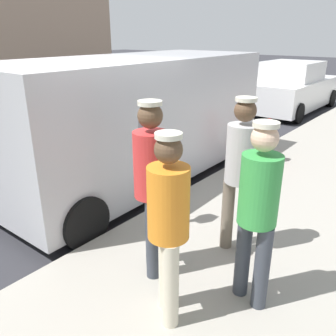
% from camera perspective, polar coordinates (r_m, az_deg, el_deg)
% --- Properties ---
extents(ground_plane, '(80.00, 80.00, 0.00)m').
position_cam_1_polar(ground_plane, '(5.69, -11.84, -5.58)').
color(ground_plane, '#2D2D33').
extents(sidewalk_slab, '(5.00, 32.00, 0.15)m').
position_cam_1_polar(sidewalk_slab, '(4.01, 24.28, -18.51)').
color(sidewalk_slab, '#9E998E').
rests_on(sidewalk_slab, ground).
extents(parking_meter_near, '(0.14, 0.18, 1.52)m').
position_cam_1_polar(parking_meter_near, '(4.20, -3.19, 2.59)').
color(parking_meter_near, gray).
rests_on(parking_meter_near, sidewalk_slab).
extents(pedestrian_in_gray, '(0.35, 0.34, 1.76)m').
position_cam_1_polar(pedestrian_in_gray, '(3.84, 11.76, 0.14)').
color(pedestrian_in_gray, '#726656').
rests_on(pedestrian_in_gray, sidewalk_slab).
extents(pedestrian_in_red, '(0.34, 0.34, 1.80)m').
position_cam_1_polar(pedestrian_in_red, '(3.39, -2.72, -1.84)').
color(pedestrian_in_red, '#383D47').
rests_on(pedestrian_in_red, sidewalk_slab).
extents(pedestrian_in_orange, '(0.34, 0.34, 1.68)m').
position_cam_1_polar(pedestrian_in_orange, '(2.84, 0.07, -8.37)').
color(pedestrian_in_orange, beige).
rests_on(pedestrian_in_orange, sidewalk_slab).
extents(pedestrian_in_green, '(0.35, 0.34, 1.72)m').
position_cam_1_polar(pedestrian_in_green, '(3.10, 14.40, -5.96)').
color(pedestrian_in_green, '#383D47').
rests_on(pedestrian_in_green, sidewalk_slab).
extents(parked_van, '(2.20, 5.23, 2.15)m').
position_cam_1_polar(parked_van, '(6.17, -4.94, 8.32)').
color(parked_van, '#BCBCC1').
rests_on(parked_van, ground).
extents(parked_sedan_ahead, '(1.96, 4.41, 1.65)m').
position_cam_1_polar(parked_sedan_ahead, '(12.86, 19.41, 12.04)').
color(parked_sedan_ahead, white).
rests_on(parked_sedan_ahead, ground).
extents(fire_hydrant, '(0.24, 0.24, 0.86)m').
position_cam_1_polar(fire_hydrant, '(7.02, 15.83, 4.21)').
color(fire_hydrant, red).
rests_on(fire_hydrant, sidewalk_slab).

